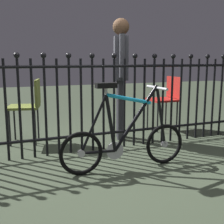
{
  "coord_description": "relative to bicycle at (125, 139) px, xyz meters",
  "views": [
    {
      "loc": [
        -1.12,
        -2.61,
        1.09
      ],
      "look_at": [
        0.04,
        0.2,
        0.55
      ],
      "focal_mm": 47.15,
      "sensor_mm": 36.0,
      "label": 1
    }
  ],
  "objects": [
    {
      "name": "chair_olive",
      "position": [
        -0.75,
        1.37,
        0.22
      ],
      "size": [
        0.49,
        0.49,
        0.84
      ],
      "color": "black",
      "rests_on": "ground"
    },
    {
      "name": "ground_plane",
      "position": [
        -0.08,
        0.04,
        -0.31
      ],
      "size": [
        20.0,
        20.0,
        0.0
      ],
      "primitive_type": "plane",
      "color": "#384331"
    },
    {
      "name": "iron_fence",
      "position": [
        -0.14,
        0.71,
        0.31
      ],
      "size": [
        4.55,
        0.07,
        1.22
      ],
      "color": "black",
      "rests_on": "ground"
    },
    {
      "name": "chair_red",
      "position": [
        1.36,
        1.36,
        0.21
      ],
      "size": [
        0.44,
        0.44,
        0.83
      ],
      "color": "black",
      "rests_on": "ground"
    },
    {
      "name": "person_visitor",
      "position": [
        0.45,
        1.11,
        0.67
      ],
      "size": [
        0.27,
        0.45,
        1.64
      ],
      "color": "#2D2D33",
      "rests_on": "ground"
    },
    {
      "name": "bicycle",
      "position": [
        0.0,
        0.0,
        0.0
      ],
      "size": [
        1.34,
        0.4,
        0.88
      ],
      "color": "black",
      "rests_on": "ground"
    }
  ]
}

